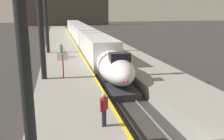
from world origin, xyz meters
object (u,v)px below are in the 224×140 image
station_column_far (46,7)px  station_column_mid (40,8)px  passenger_mid_platform (104,107)px  departure_info_board (63,60)px  rolling_suitcase (64,54)px  passenger_near_edge (61,49)px  highspeed_train_main (84,36)px

station_column_far → station_column_mid: bearing=-90.0°
passenger_mid_platform → departure_info_board: 9.58m
passenger_mid_platform → rolling_suitcase: 19.36m
passenger_near_edge → station_column_far: bearing=112.3°
highspeed_train_main → passenger_mid_platform: size_ratio=34.20×
station_column_far → rolling_suitcase: bearing=-60.0°
departure_info_board → station_column_mid: bearing=175.7°
passenger_mid_platform → passenger_near_edge: bearing=94.8°
highspeed_train_main → station_column_mid: (-5.90, -23.91, 4.78)m
station_column_mid → passenger_mid_platform: (3.22, -9.54, -4.69)m
station_column_mid → passenger_mid_platform: 11.11m
station_column_mid → passenger_mid_platform: bearing=-71.4°
station_column_far → passenger_mid_platform: station_column_far is taller
passenger_near_edge → departure_info_board: departure_info_board is taller
station_column_far → highspeed_train_main: bearing=61.1°
departure_info_board → rolling_suitcase: bearing=87.6°
station_column_mid → departure_info_board: station_column_mid is taller
station_column_mid → passenger_near_edge: size_ratio=5.61×
highspeed_train_main → rolling_suitcase: size_ratio=58.85×
highspeed_train_main → station_column_mid: bearing=-103.9°
station_column_mid → rolling_suitcase: size_ratio=9.65×
departure_info_board → passenger_near_edge: bearing=89.6°
station_column_mid → passenger_mid_platform: station_column_mid is taller
highspeed_train_main → passenger_mid_platform: bearing=-94.6°
station_column_mid → station_column_far: bearing=90.0°
highspeed_train_main → station_column_far: station_column_far is taller
station_column_mid → station_column_far: size_ratio=0.95×
passenger_mid_platform → station_column_mid: bearing=108.6°
highspeed_train_main → departure_info_board: (-4.34, -24.03, 0.61)m
station_column_mid → passenger_mid_platform: size_ratio=5.61×
passenger_mid_platform → departure_info_board: size_ratio=0.80×
station_column_far → passenger_mid_platform: (3.22, -22.75, -4.95)m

